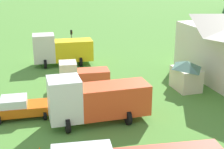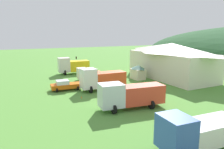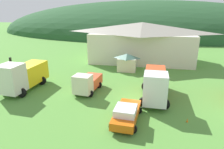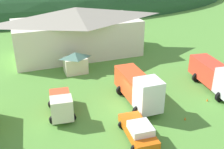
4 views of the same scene
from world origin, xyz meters
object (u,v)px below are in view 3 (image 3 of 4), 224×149
object	(u,v)px
flatbed_truck_yellow	(23,75)
service_pickup_orange	(126,114)
heavy_rig_white	(155,83)
traffic_light_west	(12,67)
depot_building	(142,42)
light_truck_cream	(87,83)
play_shed_cream	(127,62)
traffic_cone_mid_row	(187,122)

from	to	relation	value
flatbed_truck_yellow	service_pickup_orange	world-z (taller)	flatbed_truck_yellow
heavy_rig_white	service_pickup_orange	distance (m)	5.94
traffic_light_west	depot_building	bearing A→B (deg)	43.12
flatbed_truck_yellow	service_pickup_orange	xyz separation A→B (m)	(13.23, -4.96, -1.10)
flatbed_truck_yellow	light_truck_cream	distance (m)	7.89
depot_building	traffic_light_west	bearing A→B (deg)	-136.88
play_shed_cream	service_pickup_orange	size ratio (longest dim) A/B	0.62
flatbed_truck_yellow	depot_building	bearing A→B (deg)	145.86
depot_building	light_truck_cream	size ratio (longest dim) A/B	3.98
heavy_rig_white	traffic_cone_mid_row	size ratio (longest dim) A/B	12.11
heavy_rig_white	depot_building	bearing A→B (deg)	-171.09
play_shed_cream	flatbed_truck_yellow	xyz separation A→B (m)	(-11.48, -10.24, 0.47)
depot_building	flatbed_truck_yellow	xyz separation A→B (m)	(-13.38, -16.97, -1.77)
service_pickup_orange	heavy_rig_white	bearing A→B (deg)	158.79
traffic_cone_mid_row	play_shed_cream	bearing A→B (deg)	116.60
light_truck_cream	depot_building	bearing A→B (deg)	167.19
service_pickup_orange	traffic_cone_mid_row	size ratio (longest dim) A/B	8.13
traffic_light_west	traffic_cone_mid_row	world-z (taller)	traffic_light_west
flatbed_truck_yellow	traffic_cone_mid_row	distance (m)	19.14
play_shed_cream	traffic_cone_mid_row	world-z (taller)	play_shed_cream
play_shed_cream	traffic_cone_mid_row	size ratio (longest dim) A/B	5.05
flatbed_truck_yellow	traffic_cone_mid_row	bearing A→B (deg)	81.98
play_shed_cream	traffic_cone_mid_row	xyz separation A→B (m)	(7.13, -14.24, -1.45)
depot_building	heavy_rig_white	xyz separation A→B (m)	(2.34, -16.65, -1.82)
traffic_light_west	traffic_cone_mid_row	bearing A→B (deg)	-15.30
play_shed_cream	light_truck_cream	world-z (taller)	play_shed_cream
light_truck_cream	traffic_cone_mid_row	distance (m)	11.89
traffic_cone_mid_row	flatbed_truck_yellow	bearing A→B (deg)	167.87
depot_building	traffic_light_west	xyz separation A→B (m)	(-16.15, -15.12, -1.45)
flatbed_truck_yellow	traffic_light_west	world-z (taller)	flatbed_truck_yellow
light_truck_cream	traffic_light_west	size ratio (longest dim) A/B	1.38
depot_building	traffic_cone_mid_row	xyz separation A→B (m)	(5.24, -20.97, -3.69)
depot_building	flatbed_truck_yellow	distance (m)	21.69
flatbed_truck_yellow	traffic_cone_mid_row	xyz separation A→B (m)	(18.62, -4.00, -1.92)
heavy_rig_white	traffic_light_west	distance (m)	18.56
depot_building	traffic_light_west	size ratio (longest dim) A/B	5.50
service_pickup_orange	play_shed_cream	bearing A→B (deg)	-169.41
flatbed_truck_yellow	heavy_rig_white	distance (m)	15.73
depot_building	play_shed_cream	world-z (taller)	depot_building
heavy_rig_white	traffic_cone_mid_row	bearing A→B (deg)	34.65
service_pickup_orange	flatbed_truck_yellow	bearing A→B (deg)	-106.53
depot_building	service_pickup_orange	distance (m)	22.12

